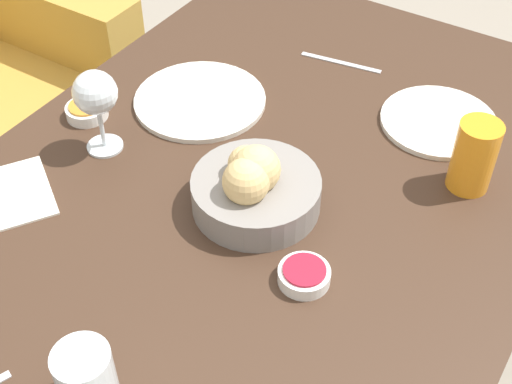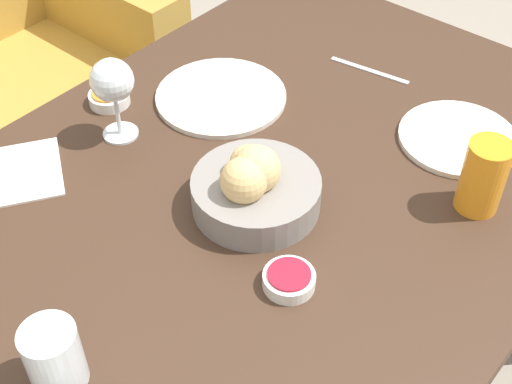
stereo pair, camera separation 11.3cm
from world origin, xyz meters
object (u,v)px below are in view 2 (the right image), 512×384
wine_glass (112,83)px  napkin (15,174)px  bread_basket (254,186)px  plate_near_right (458,138)px  jam_bowl_honey (109,98)px  juice_glass (483,177)px  jam_bowl_berry (289,279)px  water_tumbler (54,357)px  plate_far_center (221,96)px  fork_silver (369,70)px

wine_glass → napkin: 0.22m
bread_basket → napkin: bearing=119.7°
plate_near_right → jam_bowl_honey: 0.65m
juice_glass → jam_bowl_berry: (-0.32, 0.13, -0.05)m
jam_bowl_berry → water_tumbler: bearing=157.5°
bread_basket → jam_bowl_berry: bearing=-122.6°
plate_near_right → wine_glass: size_ratio=1.37×
jam_bowl_honey → napkin: jam_bowl_honey is taller
plate_far_center → jam_bowl_berry: size_ratio=3.23×
juice_glass → wine_glass: size_ratio=0.80×
napkin → water_tumbler: bearing=-118.1°
bread_basket → jam_bowl_honey: bearing=85.0°
wine_glass → water_tumbler: bearing=-140.7°
water_tumbler → napkin: size_ratio=0.47×
jam_bowl_berry → fork_silver: (0.53, 0.22, -0.01)m
juice_glass → fork_silver: size_ratio=0.74×
water_tumbler → jam_bowl_honey: (0.44, 0.40, -0.04)m
juice_glass → jam_bowl_berry: size_ratio=1.62×
wine_glass → fork_silver: wine_glass is taller
fork_silver → wine_glass: bearing=153.5°
plate_near_right → juice_glass: 0.17m
plate_far_center → napkin: bearing=162.6°
bread_basket → fork_silver: (0.44, 0.07, -0.04)m
water_tumbler → fork_silver: water_tumbler is taller
plate_far_center → bread_basket: bearing=-127.3°
plate_near_right → water_tumbler: size_ratio=2.15×
fork_silver → jam_bowl_berry: bearing=-157.9°
bread_basket → wine_glass: wine_glass is taller
jam_bowl_berry → napkin: bearing=102.7°
bread_basket → napkin: size_ratio=0.98×
fork_silver → napkin: 0.71m
napkin → jam_bowl_berry: bearing=-77.3°
wine_glass → fork_silver: bearing=-26.5°
plate_far_center → jam_bowl_berry: bearing=-125.6°
juice_glass → plate_far_center: bearing=95.8°
plate_far_center → wine_glass: wine_glass is taller
bread_basket → jam_bowl_berry: 0.17m
fork_silver → plate_far_center: bearing=147.8°
plate_near_right → fork_silver: 0.26m
jam_bowl_berry → wine_glass: bearing=80.4°
water_tumbler → napkin: water_tumbler is taller
plate_far_center → napkin: (-0.39, 0.12, -0.00)m
wine_glass → plate_near_right: bearing=-51.3°
bread_basket → water_tumbler: bread_basket is taller
bread_basket → fork_silver: bread_basket is taller
jam_bowl_honey → fork_silver: bearing=-37.7°
wine_glass → bread_basket: bearing=-86.9°
water_tumbler → wine_glass: 0.50m
jam_bowl_honey → fork_silver: 0.52m
jam_bowl_berry → fork_silver: size_ratio=0.46×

